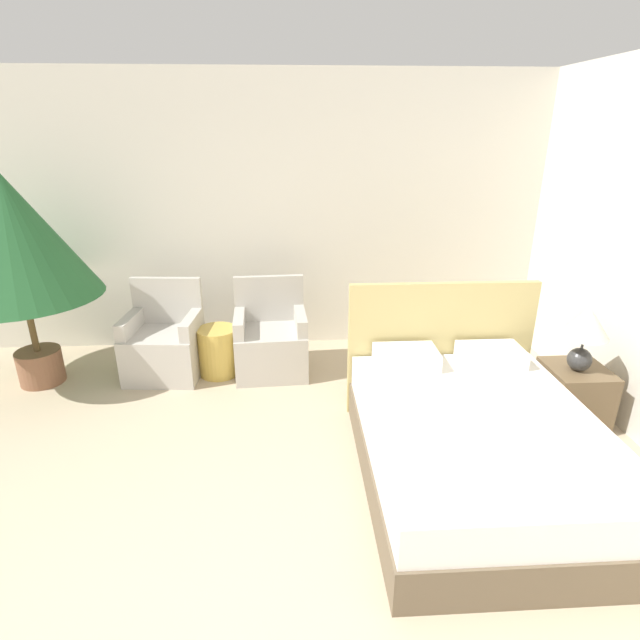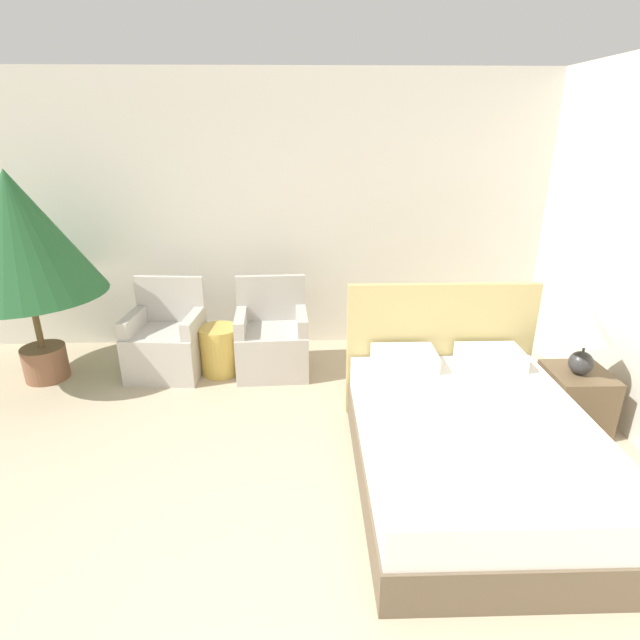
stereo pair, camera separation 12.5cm
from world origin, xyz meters
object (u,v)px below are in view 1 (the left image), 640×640
(side_table, at_px, (218,351))
(armchair_near_window_right, at_px, (271,345))
(table_lamp, at_px, (586,328))
(nightstand, at_px, (573,396))
(armchair_near_window_left, at_px, (164,347))
(potted_palm, at_px, (12,239))
(bed, at_px, (474,441))

(side_table, bearing_deg, armchair_near_window_right, 0.49)
(table_lamp, height_order, side_table, table_lamp)
(nightstand, distance_m, table_lamp, 0.62)
(armchair_near_window_right, xyz_separation_m, side_table, (-0.53, -0.00, -0.06))
(armchair_near_window_left, distance_m, table_lamp, 3.79)
(armchair_near_window_left, relative_size, potted_palm, 0.47)
(armchair_near_window_left, height_order, nightstand, armchair_near_window_left)
(bed, xyz_separation_m, side_table, (-2.00, 1.72, -0.06))
(potted_palm, xyz_separation_m, side_table, (1.71, 0.08, -1.17))
(bed, height_order, armchair_near_window_right, bed)
(armchair_near_window_left, distance_m, nightstand, 3.76)
(armchair_near_window_left, height_order, side_table, armchair_near_window_left)
(armchair_near_window_left, bearing_deg, nightstand, -12.27)
(potted_palm, bearing_deg, table_lamp, -12.16)
(armchair_near_window_left, distance_m, potted_palm, 1.63)
(potted_palm, bearing_deg, armchair_near_window_right, 2.17)
(bed, distance_m, table_lamp, 1.34)
(bed, xyz_separation_m, nightstand, (1.07, 0.65, -0.05))
(armchair_near_window_left, xyz_separation_m, table_lamp, (3.57, -1.11, 0.57))
(potted_palm, xyz_separation_m, nightstand, (4.78, -1.00, -1.16))
(bed, xyz_separation_m, potted_palm, (-3.71, 1.64, 1.12))
(potted_palm, distance_m, nightstand, 5.02)
(bed, relative_size, armchair_near_window_right, 2.15)
(armchair_near_window_left, relative_size, armchair_near_window_right, 1.00)
(bed, height_order, armchair_near_window_left, bed)
(armchair_near_window_right, height_order, side_table, armchair_near_window_right)
(table_lamp, distance_m, side_table, 3.30)
(potted_palm, height_order, side_table, potted_palm)
(table_lamp, xyz_separation_m, side_table, (-3.05, 1.11, -0.63))
(nightstand, bearing_deg, potted_palm, 168.22)
(armchair_near_window_right, relative_size, table_lamp, 1.74)
(nightstand, bearing_deg, armchair_near_window_right, 156.96)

